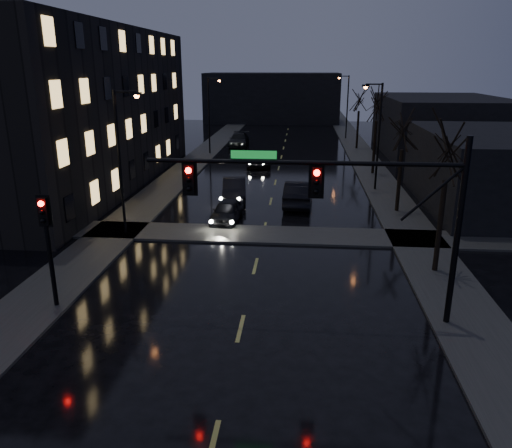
% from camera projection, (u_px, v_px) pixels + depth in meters
% --- Properties ---
extents(sidewalk_left, '(3.00, 140.00, 0.12)m').
position_uv_depth(sidewalk_left, '(182.00, 172.00, 44.63)').
color(sidewalk_left, '#2D2D2B').
rests_on(sidewalk_left, ground).
extents(sidewalk_right, '(3.00, 140.00, 0.12)m').
position_uv_depth(sidewalk_right, '(375.00, 176.00, 43.17)').
color(sidewalk_right, '#2D2D2B').
rests_on(sidewalk_right, ground).
extents(sidewalk_cross, '(40.00, 3.00, 0.12)m').
position_uv_depth(sidewalk_cross, '(263.00, 235.00, 28.25)').
color(sidewalk_cross, '#2D2D2B').
rests_on(sidewalk_cross, ground).
extents(apartment_block, '(12.00, 30.00, 12.00)m').
position_uv_depth(apartment_block, '(63.00, 109.00, 38.77)').
color(apartment_block, black).
rests_on(apartment_block, ground).
extents(commercial_right_near, '(10.00, 14.00, 5.00)m').
position_uv_depth(commercial_right_near, '(503.00, 171.00, 33.29)').
color(commercial_right_near, black).
rests_on(commercial_right_near, ground).
extents(commercial_right_far, '(12.00, 18.00, 6.00)m').
position_uv_depth(commercial_right_far, '(440.00, 125.00, 53.88)').
color(commercial_right_far, black).
rests_on(commercial_right_far, ground).
extents(far_block, '(22.00, 10.00, 8.00)m').
position_uv_depth(far_block, '(272.00, 98.00, 83.76)').
color(far_block, black).
rests_on(far_block, ground).
extents(signal_mast, '(11.11, 0.41, 7.00)m').
position_uv_depth(signal_mast, '(352.00, 195.00, 17.44)').
color(signal_mast, black).
rests_on(signal_mast, ground).
extents(signal_pole_left, '(0.35, 0.41, 4.53)m').
position_uv_depth(signal_pole_left, '(47.00, 236.00, 18.97)').
color(signal_pole_left, black).
rests_on(signal_pole_left, ground).
extents(tree_near, '(3.52, 3.52, 8.08)m').
position_uv_depth(tree_near, '(450.00, 138.00, 21.38)').
color(tree_near, black).
rests_on(tree_near, ground).
extents(tree_mid_a, '(3.30, 3.30, 7.58)m').
position_uv_depth(tree_mid_a, '(404.00, 122.00, 30.99)').
color(tree_mid_a, black).
rests_on(tree_mid_a, ground).
extents(tree_mid_b, '(3.74, 3.74, 8.59)m').
position_uv_depth(tree_mid_b, '(378.00, 97.00, 42.14)').
color(tree_mid_b, black).
rests_on(tree_mid_b, ground).
extents(tree_far, '(3.43, 3.43, 7.88)m').
position_uv_depth(tree_far, '(360.00, 95.00, 55.59)').
color(tree_far, black).
rests_on(tree_far, ground).
extents(streetlight_l_near, '(1.53, 0.28, 8.00)m').
position_uv_depth(streetlight_l_near, '(123.00, 151.00, 26.99)').
color(streetlight_l_near, black).
rests_on(streetlight_l_near, ground).
extents(streetlight_l_far, '(1.53, 0.28, 8.00)m').
position_uv_depth(streetlight_l_far, '(211.00, 109.00, 52.61)').
color(streetlight_l_far, black).
rests_on(streetlight_l_far, ground).
extents(streetlight_r_mid, '(1.53, 0.28, 8.00)m').
position_uv_depth(streetlight_r_mid, '(376.00, 128.00, 37.07)').
color(streetlight_r_mid, black).
rests_on(streetlight_r_mid, ground).
extents(streetlight_r_far, '(1.53, 0.28, 8.00)m').
position_uv_depth(streetlight_r_far, '(346.00, 102.00, 63.64)').
color(streetlight_r_far, black).
rests_on(streetlight_r_far, ground).
extents(oncoming_car_a, '(1.87, 4.05, 1.35)m').
position_uv_depth(oncoming_car_a, '(227.00, 211.00, 30.63)').
color(oncoming_car_a, black).
rests_on(oncoming_car_a, ground).
extents(oncoming_car_b, '(2.19, 4.79, 1.52)m').
position_uv_depth(oncoming_car_b, '(234.00, 189.00, 35.54)').
color(oncoming_car_b, black).
rests_on(oncoming_car_b, ground).
extents(oncoming_car_c, '(2.69, 5.05, 1.35)m').
position_uv_depth(oncoming_car_c, '(258.00, 159.00, 47.54)').
color(oncoming_car_c, black).
rests_on(oncoming_car_c, ground).
extents(oncoming_car_d, '(2.16, 5.30, 1.54)m').
position_uv_depth(oncoming_car_d, '(239.00, 140.00, 59.17)').
color(oncoming_car_d, black).
rests_on(oncoming_car_d, ground).
extents(lead_car, '(2.04, 5.22, 1.70)m').
position_uv_depth(lead_car, '(298.00, 193.00, 34.14)').
color(lead_car, black).
rests_on(lead_car, ground).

